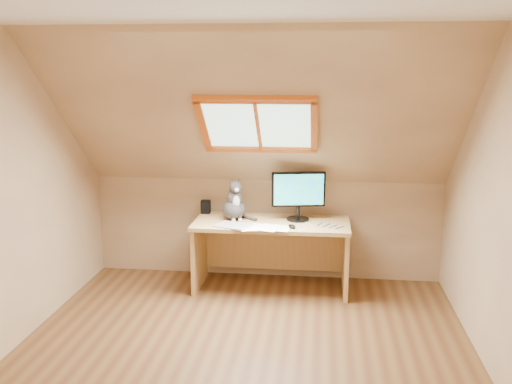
# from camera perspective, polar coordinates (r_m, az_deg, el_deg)

# --- Properties ---
(ground) EXTENTS (3.50, 3.50, 0.00)m
(ground) POSITION_cam_1_polar(r_m,az_deg,el_deg) (4.40, -1.41, -16.18)
(ground) COLOR brown
(ground) RESTS_ON ground
(room_shell) EXTENTS (3.52, 3.52, 2.41)m
(room_shell) POSITION_cam_1_polar(r_m,az_deg,el_deg) (3.83, -1.72, 2.29)
(room_shell) COLOR tan
(room_shell) RESTS_ON ground
(desk) EXTENTS (1.47, 0.64, 0.67)m
(desk) POSITION_cam_1_polar(r_m,az_deg,el_deg) (5.54, 1.61, -4.92)
(desk) COLOR tan
(desk) RESTS_ON ground
(monitor) EXTENTS (0.51, 0.22, 0.47)m
(monitor) POSITION_cam_1_polar(r_m,az_deg,el_deg) (5.42, 4.26, -0.06)
(monitor) COLOR black
(monitor) RESTS_ON desk
(cat) EXTENTS (0.31, 0.34, 0.42)m
(cat) POSITION_cam_1_polar(r_m,az_deg,el_deg) (5.47, -2.18, -1.23)
(cat) COLOR #3A3533
(cat) RESTS_ON desk
(desk_speaker) EXTENTS (0.09, 0.09, 0.13)m
(desk_speaker) POSITION_cam_1_polar(r_m,az_deg,el_deg) (5.74, -5.05, -1.48)
(desk_speaker) COLOR black
(desk_speaker) RESTS_ON desk
(graphics_tablet) EXTENTS (0.36, 0.31, 0.01)m
(graphics_tablet) POSITION_cam_1_polar(r_m,az_deg,el_deg) (5.26, -2.27, -3.38)
(graphics_tablet) COLOR #B2B2B7
(graphics_tablet) RESTS_ON desk
(mouse) EXTENTS (0.10, 0.12, 0.03)m
(mouse) POSITION_cam_1_polar(r_m,az_deg,el_deg) (5.21, 3.60, -3.44)
(mouse) COLOR black
(mouse) RESTS_ON desk
(papers) EXTENTS (0.35, 0.30, 0.01)m
(papers) POSITION_cam_1_polar(r_m,az_deg,el_deg) (5.17, 0.77, -3.67)
(papers) COLOR white
(papers) RESTS_ON desk
(cables) EXTENTS (0.51, 0.26, 0.01)m
(cables) POSITION_cam_1_polar(r_m,az_deg,el_deg) (5.28, 6.34, -3.40)
(cables) COLOR silver
(cables) RESTS_ON desk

